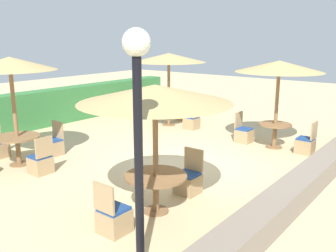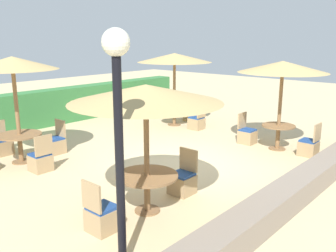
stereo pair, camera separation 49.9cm
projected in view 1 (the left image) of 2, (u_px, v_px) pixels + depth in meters
ground_plane at (186, 163)px, 9.73m from camera, size 40.00×40.00×0.00m
hedge_row at (39, 109)px, 13.51m from camera, size 13.00×0.70×1.30m
stone_border at (305, 182)px, 7.83m from camera, size 10.00×0.56×0.47m
lamp_post at (138, 106)px, 4.75m from camera, size 0.36×0.36×3.32m
parasol_front_right at (279, 67)px, 10.53m from camera, size 2.48×2.48×2.55m
round_table_front_right at (275, 130)px, 10.96m from camera, size 0.94×0.94×0.72m
patio_chair_front_right_south at (306, 144)px, 10.46m from camera, size 0.46×0.46×0.93m
patio_chair_front_right_north at (244, 134)px, 11.58m from camera, size 0.46×0.46×0.93m
parasol_front_left at (155, 94)px, 6.52m from camera, size 2.74×2.74×2.40m
round_table_front_left at (156, 182)px, 6.90m from camera, size 1.16×1.16×0.73m
patio_chair_front_left_east at (188, 181)px, 7.82m from camera, size 0.46×0.46×0.93m
patio_chair_front_left_west at (113, 218)px, 6.22m from camera, size 0.46×0.46×0.93m
parasol_back_right at (169, 58)px, 13.32m from camera, size 2.66×2.66×2.63m
round_table_back_right at (169, 109)px, 13.76m from camera, size 1.14×1.14×0.75m
patio_chair_back_right_east at (185, 114)px, 14.62m from camera, size 0.46×0.46×0.93m
patio_chair_back_right_south at (192, 122)px, 13.23m from camera, size 0.46×0.46×0.93m
parasol_back_left at (10, 64)px, 9.00m from camera, size 2.23×2.23×2.73m
round_table_back_left at (17, 142)px, 9.45m from camera, size 1.13×1.13×0.76m
patio_chair_back_left_south at (41, 163)px, 8.93m from camera, size 0.46×0.46×0.93m
patio_chair_back_left_east at (53, 146)px, 10.33m from camera, size 0.46×0.46×0.93m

